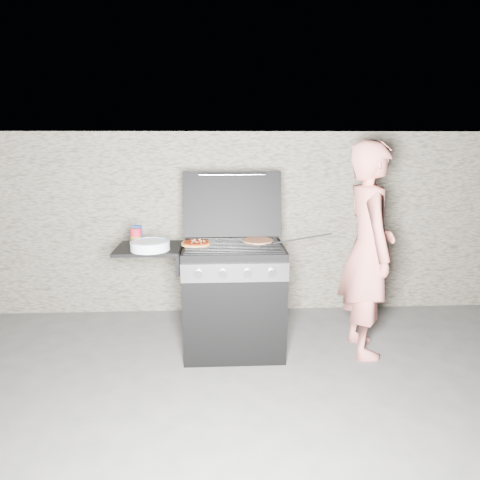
{
  "coord_description": "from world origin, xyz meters",
  "views": [
    {
      "loc": [
        -0.11,
        -3.29,
        1.73
      ],
      "look_at": [
        0.05,
        0.0,
        0.95
      ],
      "focal_mm": 32.0,
      "sensor_mm": 36.0,
      "label": 1
    }
  ],
  "objects_px": {
    "sauce_jar": "(136,237)",
    "person": "(368,250)",
    "gas_grill": "(203,299)",
    "pizza_topped": "(196,243)"
  },
  "relations": [
    {
      "from": "gas_grill",
      "to": "person",
      "type": "distance_m",
      "value": 1.39
    },
    {
      "from": "gas_grill",
      "to": "sauce_jar",
      "type": "distance_m",
      "value": 0.74
    },
    {
      "from": "sauce_jar",
      "to": "pizza_topped",
      "type": "bearing_deg",
      "value": -4.99
    },
    {
      "from": "sauce_jar",
      "to": "person",
      "type": "height_order",
      "value": "person"
    },
    {
      "from": "gas_grill",
      "to": "sauce_jar",
      "type": "relative_size",
      "value": 9.94
    },
    {
      "from": "pizza_topped",
      "to": "sauce_jar",
      "type": "relative_size",
      "value": 1.74
    },
    {
      "from": "gas_grill",
      "to": "pizza_topped",
      "type": "distance_m",
      "value": 0.47
    },
    {
      "from": "gas_grill",
      "to": "person",
      "type": "relative_size",
      "value": 0.78
    },
    {
      "from": "gas_grill",
      "to": "sauce_jar",
      "type": "bearing_deg",
      "value": 172.9
    },
    {
      "from": "sauce_jar",
      "to": "person",
      "type": "bearing_deg",
      "value": -3.16
    }
  ]
}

